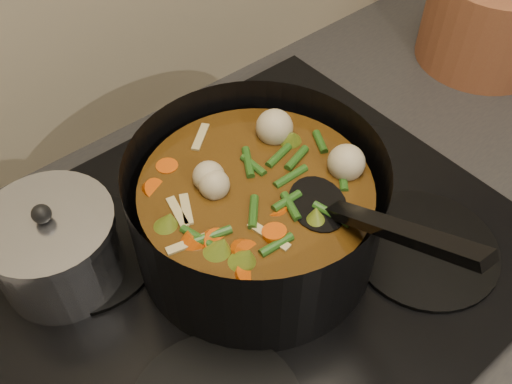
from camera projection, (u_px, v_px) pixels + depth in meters
stovetop at (256, 255)px, 0.70m from camera, size 0.62×0.54×0.03m
stockpot at (257, 211)px, 0.65m from camera, size 0.34×0.42×0.21m
saucepan at (56, 247)px, 0.64m from camera, size 0.15×0.15×0.12m
terracotta_crock at (491, 18)px, 0.94m from camera, size 0.29×0.29×0.15m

